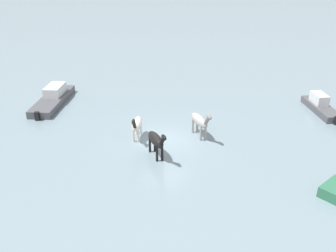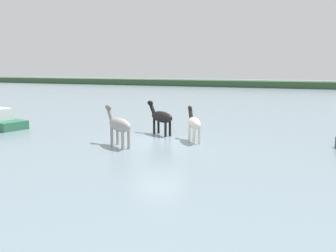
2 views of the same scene
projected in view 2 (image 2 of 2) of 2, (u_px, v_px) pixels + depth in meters
The scene contains 5 objects.
ground_plane at pixel (158, 142), 17.84m from camera, with size 197.56×197.56×0.00m, color gray.
distant_shoreline at pixel (270, 87), 66.35m from camera, with size 177.80×6.00×2.40m, color #314E2F.
horse_gray_outer at pixel (194, 123), 17.73m from camera, with size 1.43×2.09×1.73m.
horse_rear_stallion at pixel (161, 117), 19.55m from camera, with size 2.20×1.57×1.84m.
horse_lead at pixel (119, 125), 16.59m from camera, with size 2.26×1.69×1.92m.
Camera 2 is at (7.01, -16.00, 3.74)m, focal length 37.50 mm.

